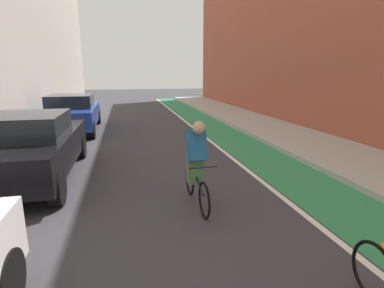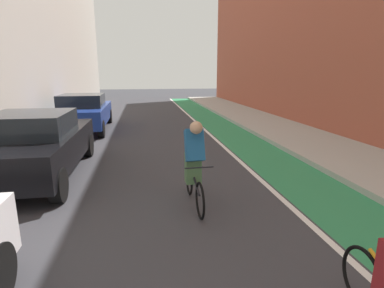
% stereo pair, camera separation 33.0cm
% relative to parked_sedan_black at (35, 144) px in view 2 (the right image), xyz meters
% --- Properties ---
extents(ground_plane, '(74.50, 74.50, 0.00)m').
position_rel_parked_sedan_black_xyz_m(ground_plane, '(2.86, 2.51, -0.79)').
color(ground_plane, '#38383D').
extents(bike_lane_paint, '(1.60, 33.87, 0.00)m').
position_rel_parked_sedan_black_xyz_m(bike_lane_paint, '(5.98, 4.51, -0.78)').
color(bike_lane_paint, '#2D8451').
rests_on(bike_lane_paint, ground).
extents(lane_divider_stripe, '(0.12, 33.87, 0.00)m').
position_rel_parked_sedan_black_xyz_m(lane_divider_stripe, '(5.08, 4.51, -0.78)').
color(lane_divider_stripe, white).
rests_on(lane_divider_stripe, ground).
extents(sidewalk_right, '(2.83, 33.87, 0.14)m').
position_rel_parked_sedan_black_xyz_m(sidewalk_right, '(8.19, 4.51, -0.72)').
color(sidewalk_right, '#A8A59E').
rests_on(sidewalk_right, ground).
extents(parked_sedan_black, '(1.93, 4.37, 1.53)m').
position_rel_parked_sedan_black_xyz_m(parked_sedan_black, '(0.00, 0.00, 0.00)').
color(parked_sedan_black, black).
rests_on(parked_sedan_black, ground).
extents(parked_sedan_blue, '(2.03, 4.67, 1.53)m').
position_rel_parked_sedan_black_xyz_m(parked_sedan_blue, '(0.00, 5.97, 0.00)').
color(parked_sedan_blue, navy).
rests_on(parked_sedan_blue, ground).
extents(cyclist_mid, '(0.48, 1.68, 1.59)m').
position_rel_parked_sedan_black_xyz_m(cyclist_mid, '(3.35, -2.11, 0.06)').
color(cyclist_mid, black).
rests_on(cyclist_mid, ground).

